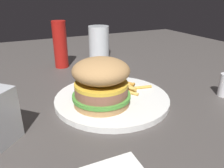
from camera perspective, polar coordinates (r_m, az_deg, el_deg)
The scene contains 6 objects.
ground_plane at distance 0.51m, azimuth -1.08°, elevation -4.07°, with size 1.60×1.60×0.00m, color #47423F.
plate at distance 0.50m, azimuth -0.00°, elevation -3.80°, with size 0.26×0.26×0.01m, color white.
sandwich at distance 0.45m, azimuth -2.81°, elevation 0.60°, with size 0.12×0.12×0.10m.
fries_pile at distance 0.53m, azimuth 3.32°, elevation -0.88°, with size 0.12×0.11×0.01m.
drink_glass at distance 0.84m, azimuth -3.41°, elevation 10.45°, with size 0.08×0.08×0.12m.
ketchup_bottle at distance 0.74m, azimuth -13.26°, elevation 9.90°, with size 0.04×0.04×0.15m, color #B21914.
Camera 1 is at (-0.19, -0.42, 0.23)m, focal length 35.28 mm.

